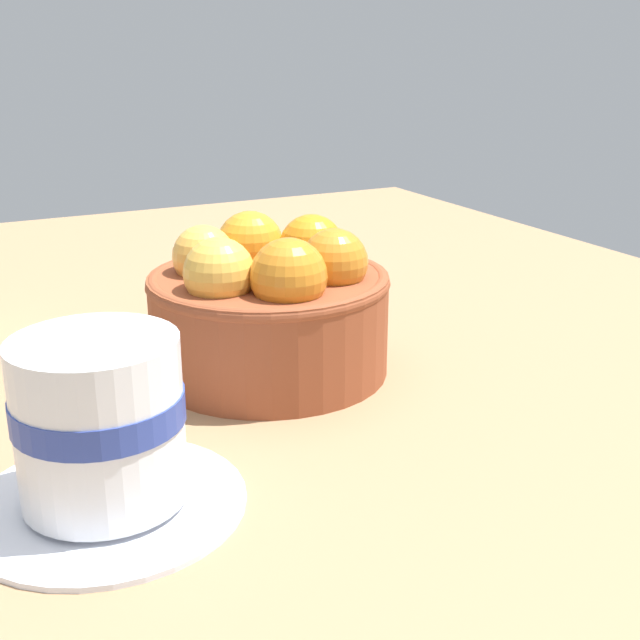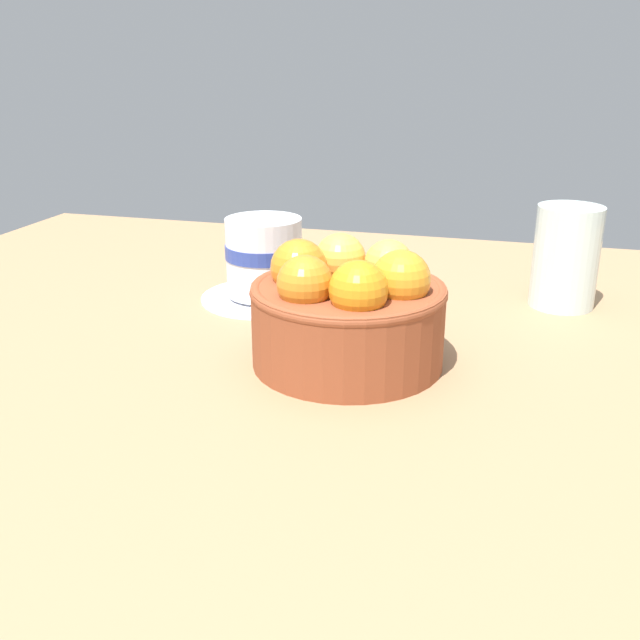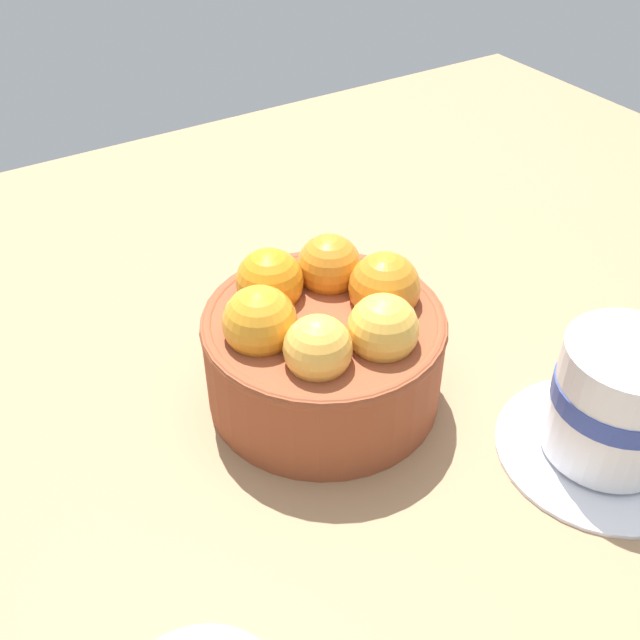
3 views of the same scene
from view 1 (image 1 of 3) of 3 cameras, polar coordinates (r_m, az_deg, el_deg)
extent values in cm
cube|color=#997551|center=(57.86, -3.40, -5.47)|extent=(117.20, 92.77, 4.37)
cylinder|color=brown|center=(55.78, -3.51, -0.23)|extent=(15.97, 15.97, 6.83)
torus|color=brown|center=(54.87, -3.57, 2.74)|extent=(16.17, 16.17, 1.00)
sphere|color=orange|center=(53.64, 0.98, 4.00)|extent=(4.44, 4.44, 4.44)
sphere|color=orange|center=(57.64, -0.59, 5.06)|extent=(4.55, 4.55, 4.55)
sphere|color=orange|center=(58.59, -4.84, 5.23)|extent=(4.72, 4.72, 4.72)
sphere|color=#F3AF46|center=(55.66, -8.03, 4.37)|extent=(4.20, 4.20, 4.20)
sphere|color=gold|center=(51.50, -6.98, 3.23)|extent=(4.49, 4.49, 4.49)
sphere|color=orange|center=(50.42, -2.18, 3.01)|extent=(4.79, 4.79, 4.79)
cylinder|color=white|center=(42.49, -14.46, -11.98)|extent=(13.55, 13.55, 0.60)
cylinder|color=white|center=(40.47, -14.96, -6.68)|extent=(7.93, 7.93, 8.08)
cylinder|color=#2D4299|center=(40.21, -15.04, -5.86)|extent=(8.09, 8.09, 1.45)
camera|label=2|loc=(0.97, 25.56, 19.02)|focal=40.76mm
camera|label=3|loc=(0.72, -41.07, 27.11)|focal=42.63mm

